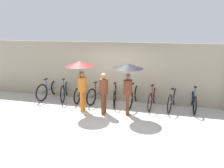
% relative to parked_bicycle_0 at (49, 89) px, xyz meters
% --- Properties ---
extents(ground_plane, '(30.00, 30.00, 0.00)m').
position_rel_parked_bicycle_0_xyz_m(ground_plane, '(3.11, -1.58, -0.40)').
color(ground_plane, '#B7B2A8').
extents(back_wall, '(14.21, 0.12, 2.54)m').
position_rel_parked_bicycle_0_xyz_m(back_wall, '(3.11, 0.40, 0.87)').
color(back_wall, gray).
rests_on(back_wall, ground).
extents(parked_bicycle_0, '(0.44, 1.80, 1.07)m').
position_rel_parked_bicycle_0_xyz_m(parked_bicycle_0, '(0.00, 0.00, 0.00)').
color(parked_bicycle_0, black).
rests_on(parked_bicycle_0, ground).
extents(parked_bicycle_1, '(0.60, 1.78, 1.08)m').
position_rel_parked_bicycle_0_xyz_m(parked_bicycle_1, '(0.77, 0.02, 0.00)').
color(parked_bicycle_1, black).
rests_on(parked_bicycle_1, ground).
extents(parked_bicycle_2, '(0.44, 1.71, 1.06)m').
position_rel_parked_bicycle_0_xyz_m(parked_bicycle_2, '(1.55, 0.04, -0.04)').
color(parked_bicycle_2, black).
rests_on(parked_bicycle_2, ground).
extents(parked_bicycle_3, '(0.57, 1.78, 0.98)m').
position_rel_parked_bicycle_0_xyz_m(parked_bicycle_3, '(2.33, 0.01, -0.02)').
color(parked_bicycle_3, black).
rests_on(parked_bicycle_3, ground).
extents(parked_bicycle_4, '(0.46, 1.69, 1.02)m').
position_rel_parked_bicycle_0_xyz_m(parked_bicycle_4, '(3.10, -0.05, -0.02)').
color(parked_bicycle_4, black).
rests_on(parked_bicycle_4, ground).
extents(parked_bicycle_5, '(0.47, 1.85, 1.05)m').
position_rel_parked_bicycle_0_xyz_m(parked_bicycle_5, '(3.88, -0.03, 0.00)').
color(parked_bicycle_5, black).
rests_on(parked_bicycle_5, ground).
extents(parked_bicycle_6, '(0.44, 1.73, 0.99)m').
position_rel_parked_bicycle_0_xyz_m(parked_bicycle_6, '(4.66, -0.06, -0.01)').
color(parked_bicycle_6, black).
rests_on(parked_bicycle_6, ground).
extents(parked_bicycle_7, '(0.56, 1.74, 1.03)m').
position_rel_parked_bicycle_0_xyz_m(parked_bicycle_7, '(5.44, -0.07, -0.01)').
color(parked_bicycle_7, black).
rests_on(parked_bicycle_7, ground).
extents(parked_bicycle_8, '(0.44, 1.76, 1.09)m').
position_rel_parked_bicycle_0_xyz_m(parked_bicycle_8, '(6.21, 0.03, -0.02)').
color(parked_bicycle_8, black).
rests_on(parked_bicycle_8, ground).
extents(pedestrian_leading, '(1.09, 1.09, 1.96)m').
position_rel_parked_bicycle_0_xyz_m(pedestrian_leading, '(2.09, -1.27, 1.19)').
color(pedestrian_leading, '#C66B1E').
rests_on(pedestrian_leading, ground).
extents(pedestrian_center, '(0.32, 0.32, 1.56)m').
position_rel_parked_bicycle_0_xyz_m(pedestrian_center, '(2.95, -1.24, 0.51)').
color(pedestrian_center, brown).
rests_on(pedestrian_center, ground).
extents(pedestrian_trailing, '(1.06, 1.06, 1.93)m').
position_rel_parked_bicycle_0_xyz_m(pedestrian_trailing, '(3.83, -1.18, 1.15)').
color(pedestrian_trailing, brown).
rests_on(pedestrian_trailing, ground).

